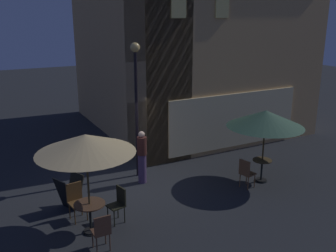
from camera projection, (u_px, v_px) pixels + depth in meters
ground_plane at (128, 187)px, 11.84m from camera, size 60.00×60.00×0.00m
cafe_building at (173, 48)px, 15.72m from camera, size 8.34×9.04×7.68m
street_lamp_near_corner at (136, 90)px, 11.90m from camera, size 0.30×0.30×4.36m
menu_sandwich_board at (69, 192)px, 10.43m from camera, size 0.82×0.76×0.93m
cafe_table_0 at (262, 167)px, 12.13m from camera, size 0.60×0.60×0.74m
cafe_table_1 at (90, 211)px, 9.21m from camera, size 0.76×0.76×0.78m
patio_umbrella_0 at (265, 119)px, 11.68m from camera, size 2.39×2.39×2.36m
patio_umbrella_1 at (86, 144)px, 8.73m from camera, size 2.33×2.33×2.54m
cafe_chair_0 at (246, 171)px, 11.62m from camera, size 0.47×0.47×0.93m
cafe_chair_1 at (102, 230)px, 8.47m from camera, size 0.39×0.39×0.92m
cafe_chair_2 at (119, 201)px, 9.73m from camera, size 0.46×0.46×0.94m
cafe_chair_3 at (76, 198)px, 9.86m from camera, size 0.48×0.48×0.98m
patron_standing_0 at (142, 157)px, 11.93m from camera, size 0.31×0.31×1.71m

